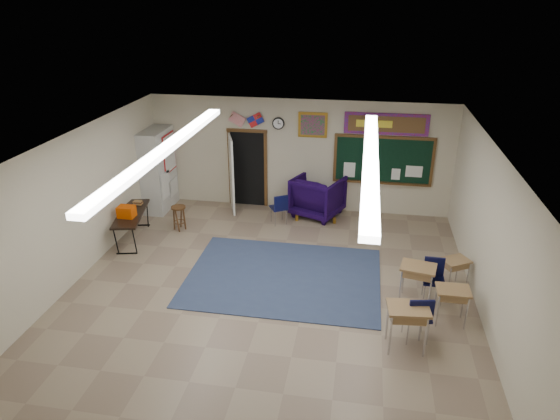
% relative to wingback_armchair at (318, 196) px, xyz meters
% --- Properties ---
extents(floor, '(9.00, 9.00, 0.00)m').
position_rel_wingback_armchair_xyz_m(floor, '(-0.57, -4.09, -0.54)').
color(floor, '#85735B').
rests_on(floor, ground).
extents(back_wall, '(8.00, 0.04, 3.00)m').
position_rel_wingback_armchair_xyz_m(back_wall, '(-0.57, 0.41, 0.96)').
color(back_wall, beige).
rests_on(back_wall, floor).
extents(front_wall, '(8.00, 0.04, 3.00)m').
position_rel_wingback_armchair_xyz_m(front_wall, '(-0.57, -8.59, 0.96)').
color(front_wall, beige).
rests_on(front_wall, floor).
extents(left_wall, '(0.04, 9.00, 3.00)m').
position_rel_wingback_armchair_xyz_m(left_wall, '(-4.57, -4.09, 0.96)').
color(left_wall, beige).
rests_on(left_wall, floor).
extents(right_wall, '(0.04, 9.00, 3.00)m').
position_rel_wingback_armchair_xyz_m(right_wall, '(3.43, -4.09, 0.96)').
color(right_wall, beige).
rests_on(right_wall, floor).
extents(ceiling, '(8.00, 9.00, 0.04)m').
position_rel_wingback_armchair_xyz_m(ceiling, '(-0.57, -4.09, 2.46)').
color(ceiling, white).
rests_on(ceiling, back_wall).
extents(area_rug, '(4.00, 3.00, 0.02)m').
position_rel_wingback_armchair_xyz_m(area_rug, '(-0.37, -3.29, -0.53)').
color(area_rug, '#2E3A58').
rests_on(area_rug, floor).
extents(fluorescent_strips, '(3.86, 6.00, 0.10)m').
position_rel_wingback_armchair_xyz_m(fluorescent_strips, '(-0.57, -4.09, 2.40)').
color(fluorescent_strips, white).
rests_on(fluorescent_strips, ceiling).
extents(doorway, '(1.10, 0.89, 2.16)m').
position_rel_wingback_armchair_xyz_m(doorway, '(-2.08, 0.26, 0.52)').
color(doorway, black).
rests_on(doorway, back_wall).
extents(chalkboard, '(2.55, 0.14, 1.30)m').
position_rel_wingback_armchair_xyz_m(chalkboard, '(1.63, 0.37, 0.92)').
color(chalkboard, '#553518').
rests_on(chalkboard, back_wall).
extents(bulletin_board, '(2.10, 0.05, 0.55)m').
position_rel_wingback_armchair_xyz_m(bulletin_board, '(1.63, 0.37, 1.91)').
color(bulletin_board, red).
rests_on(bulletin_board, back_wall).
extents(framed_art_print, '(0.75, 0.05, 0.65)m').
position_rel_wingback_armchair_xyz_m(framed_art_print, '(-0.22, 0.37, 1.81)').
color(framed_art_print, '#A97720').
rests_on(framed_art_print, back_wall).
extents(wall_clock, '(0.32, 0.05, 0.32)m').
position_rel_wingback_armchair_xyz_m(wall_clock, '(-1.12, 0.37, 1.81)').
color(wall_clock, black).
rests_on(wall_clock, back_wall).
extents(wall_flags, '(1.16, 0.06, 0.70)m').
position_rel_wingback_armchair_xyz_m(wall_flags, '(-1.97, 0.35, 1.94)').
color(wall_flags, red).
rests_on(wall_flags, back_wall).
extents(storage_cabinet, '(0.59, 1.25, 2.20)m').
position_rel_wingback_armchair_xyz_m(storage_cabinet, '(-4.29, -0.24, 0.56)').
color(storage_cabinet, '#B8B8B3').
rests_on(storage_cabinet, floor).
extents(wingback_armchair, '(1.52, 1.54, 1.08)m').
position_rel_wingback_armchair_xyz_m(wingback_armchair, '(0.00, 0.00, 0.00)').
color(wingback_armchair, black).
rests_on(wingback_armchair, floor).
extents(student_chair_reading, '(0.56, 0.56, 0.82)m').
position_rel_wingback_armchair_xyz_m(student_chair_reading, '(-0.93, -0.69, -0.13)').
color(student_chair_reading, black).
rests_on(student_chair_reading, floor).
extents(student_chair_desk_a, '(0.53, 0.53, 0.91)m').
position_rel_wingback_armchair_xyz_m(student_chair_desk_a, '(2.18, -4.90, -0.09)').
color(student_chair_desk_a, black).
rests_on(student_chair_desk_a, floor).
extents(student_chair_desk_b, '(0.43, 0.43, 0.85)m').
position_rel_wingback_armchair_xyz_m(student_chair_desk_b, '(2.59, -3.65, -0.12)').
color(student_chair_desk_b, black).
rests_on(student_chair_desk_b, floor).
extents(student_desk_front_left, '(0.72, 0.60, 0.77)m').
position_rel_wingback_armchair_xyz_m(student_desk_front_left, '(2.27, -3.73, -0.11)').
color(student_desk_front_left, '#9B7A48').
rests_on(student_desk_front_left, floor).
extents(student_desk_front_right, '(0.66, 0.61, 0.63)m').
position_rel_wingback_armchair_xyz_m(student_desk_front_right, '(3.05, -3.09, -0.19)').
color(student_desk_front_right, '#9B7A48').
rests_on(student_desk_front_right, floor).
extents(student_desk_back_left, '(0.72, 0.57, 0.81)m').
position_rel_wingback_armchair_xyz_m(student_desk_back_left, '(1.99, -5.18, -0.09)').
color(student_desk_back_left, '#9B7A48').
rests_on(student_desk_back_left, floor).
extents(student_desk_back_right, '(0.58, 0.44, 0.70)m').
position_rel_wingback_armchair_xyz_m(student_desk_back_right, '(2.83, -4.32, -0.15)').
color(student_desk_back_right, '#9B7A48').
rests_on(student_desk_back_right, floor).
extents(folding_table, '(0.92, 1.77, 0.96)m').
position_rel_wingback_armchair_xyz_m(folding_table, '(-4.22, -2.20, -0.16)').
color(folding_table, black).
rests_on(folding_table, floor).
extents(wooden_stool, '(0.36, 0.36, 0.63)m').
position_rel_wingback_armchair_xyz_m(wooden_stool, '(-3.32, -1.49, -0.22)').
color(wooden_stool, '#533319').
rests_on(wooden_stool, floor).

